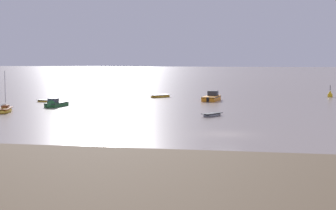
{
  "coord_description": "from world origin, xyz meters",
  "views": [
    {
      "loc": [
        3.99,
        -49.71,
        7.12
      ],
      "look_at": [
        -10.43,
        25.44,
        0.38
      ],
      "focal_mm": 56.97,
      "sensor_mm": 36.0,
      "label": 1
    }
  ],
  "objects_px": {
    "rowboat_moored_2": "(212,115)",
    "rowboat_moored_4": "(160,96)",
    "motorboat_moored_3": "(54,105)",
    "sailboat_moored_0": "(5,110)",
    "channel_buoy": "(330,94)",
    "rowboat_moored_0": "(45,101)",
    "motorboat_moored_2": "(213,98)"
  },
  "relations": [
    {
      "from": "rowboat_moored_2",
      "to": "rowboat_moored_4",
      "type": "xyz_separation_m",
      "value": [
        -12.69,
        29.79,
        0.05
      ]
    },
    {
      "from": "motorboat_moored_3",
      "to": "rowboat_moored_2",
      "type": "relative_size",
      "value": 1.51
    },
    {
      "from": "sailboat_moored_0",
      "to": "channel_buoy",
      "type": "distance_m",
      "value": 58.48
    },
    {
      "from": "sailboat_moored_0",
      "to": "rowboat_moored_0",
      "type": "bearing_deg",
      "value": -11.44
    },
    {
      "from": "motorboat_moored_2",
      "to": "motorboat_moored_3",
      "type": "distance_m",
      "value": 27.16
    },
    {
      "from": "motorboat_moored_2",
      "to": "rowboat_moored_4",
      "type": "xyz_separation_m",
      "value": [
        -10.13,
        5.3,
        -0.17
      ]
    },
    {
      "from": "rowboat_moored_2",
      "to": "rowboat_moored_4",
      "type": "height_order",
      "value": "rowboat_moored_4"
    },
    {
      "from": "rowboat_moored_0",
      "to": "rowboat_moored_4",
      "type": "height_order",
      "value": "rowboat_moored_4"
    },
    {
      "from": "rowboat_moored_0",
      "to": "channel_buoy",
      "type": "bearing_deg",
      "value": 36.64
    },
    {
      "from": "motorboat_moored_3",
      "to": "sailboat_moored_0",
      "type": "xyz_separation_m",
      "value": [
        -3.37,
        -8.35,
        -0.04
      ]
    },
    {
      "from": "motorboat_moored_2",
      "to": "channel_buoy",
      "type": "relative_size",
      "value": 2.81
    },
    {
      "from": "rowboat_moored_0",
      "to": "rowboat_moored_2",
      "type": "xyz_separation_m",
      "value": [
        29.03,
        -16.07,
        0.01
      ]
    },
    {
      "from": "rowboat_moored_4",
      "to": "channel_buoy",
      "type": "relative_size",
      "value": 1.88
    },
    {
      "from": "rowboat_moored_0",
      "to": "rowboat_moored_4",
      "type": "relative_size",
      "value": 0.76
    },
    {
      "from": "rowboat_moored_0",
      "to": "rowboat_moored_4",
      "type": "distance_m",
      "value": 21.34
    },
    {
      "from": "rowboat_moored_4",
      "to": "sailboat_moored_0",
      "type": "bearing_deg",
      "value": -166.04
    },
    {
      "from": "rowboat_moored_0",
      "to": "motorboat_moored_3",
      "type": "xyz_separation_m",
      "value": [
        4.99,
        -8.19,
        0.15
      ]
    },
    {
      "from": "channel_buoy",
      "to": "rowboat_moored_0",
      "type": "bearing_deg",
      "value": -156.42
    },
    {
      "from": "rowboat_moored_0",
      "to": "motorboat_moored_2",
      "type": "bearing_deg",
      "value": 30.72
    },
    {
      "from": "motorboat_moored_2",
      "to": "channel_buoy",
      "type": "distance_m",
      "value": 23.72
    },
    {
      "from": "rowboat_moored_4",
      "to": "motorboat_moored_2",
      "type": "bearing_deg",
      "value": -77.7
    },
    {
      "from": "rowboat_moored_2",
      "to": "channel_buoy",
      "type": "bearing_deg",
      "value": 4.89
    },
    {
      "from": "rowboat_moored_0",
      "to": "motorboat_moored_3",
      "type": "height_order",
      "value": "motorboat_moored_3"
    },
    {
      "from": "sailboat_moored_0",
      "to": "rowboat_moored_2",
      "type": "height_order",
      "value": "sailboat_moored_0"
    },
    {
      "from": "motorboat_moored_2",
      "to": "sailboat_moored_0",
      "type": "xyz_separation_m",
      "value": [
        -24.85,
        -24.96,
        -0.11
      ]
    },
    {
      "from": "motorboat_moored_3",
      "to": "rowboat_moored_2",
      "type": "distance_m",
      "value": 25.3
    },
    {
      "from": "motorboat_moored_3",
      "to": "channel_buoy",
      "type": "bearing_deg",
      "value": 130.31
    },
    {
      "from": "rowboat_moored_0",
      "to": "channel_buoy",
      "type": "distance_m",
      "value": 51.18
    },
    {
      "from": "motorboat_moored_3",
      "to": "rowboat_moored_0",
      "type": "bearing_deg",
      "value": -142.69
    },
    {
      "from": "motorboat_moored_3",
      "to": "channel_buoy",
      "type": "relative_size",
      "value": 2.25
    },
    {
      "from": "sailboat_moored_0",
      "to": "channel_buoy",
      "type": "relative_size",
      "value": 2.48
    },
    {
      "from": "rowboat_moored_2",
      "to": "channel_buoy",
      "type": "height_order",
      "value": "channel_buoy"
    }
  ]
}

